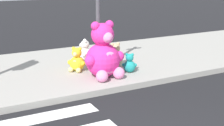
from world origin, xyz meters
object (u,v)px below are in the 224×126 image
plush_pink_large (104,55)px  plush_teal (129,64)px  plush_tan (115,57)px  plush_yellow (77,61)px  sign_pole (98,7)px  plush_white (85,52)px  plush_red (93,58)px

plush_pink_large → plush_teal: plush_pink_large is taller
plush_tan → plush_yellow: plush_tan is taller
plush_tan → plush_teal: bearing=-83.4°
sign_pole → plush_pink_large: (-0.14, -0.59, -1.13)m
plush_pink_large → plush_teal: 0.87m
sign_pole → plush_white: sign_pole is taller
sign_pole → plush_red: bearing=79.9°
plush_red → plush_white: size_ratio=0.73×
plush_red → plush_yellow: size_ratio=0.72×
sign_pole → plush_tan: (0.58, 0.15, -1.42)m
plush_red → plush_pink_large: bearing=-101.6°
plush_tan → plush_white: 1.08m
plush_pink_large → plush_red: 1.30m
plush_red → plush_white: 0.48m
plush_yellow → plush_tan: bearing=-3.1°
plush_pink_large → plush_tan: plush_pink_large is taller
plush_pink_large → plush_white: (0.20, 1.69, -0.31)m
plush_pink_large → plush_white: bearing=83.3°
plush_red → plush_teal: size_ratio=0.91×
sign_pole → plush_white: (0.06, 1.10, -1.44)m
plush_teal → plush_yellow: 1.41m
plush_yellow → sign_pole: bearing=-20.7°
plush_white → plush_yellow: size_ratio=0.98×
plush_pink_large → plush_red: size_ratio=3.01×
plush_pink_large → plush_teal: size_ratio=2.74×
plush_teal → plush_white: bearing=110.1°
plush_red → plush_tan: bearing=-45.8°
plush_yellow → plush_red: bearing=32.4°
sign_pole → plush_tan: bearing=14.2°
plush_red → plush_yellow: 0.78m
plush_teal → plush_yellow: (-1.20, 0.74, 0.06)m
plush_teal → plush_white: plush_white is taller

